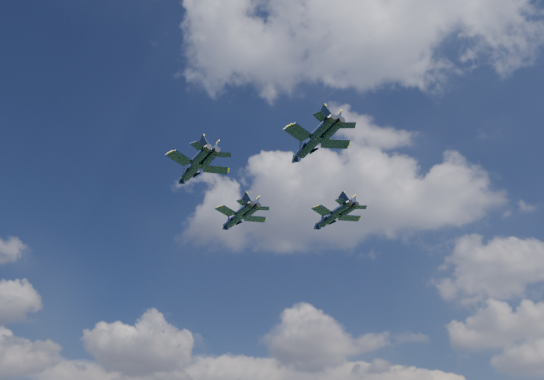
{
  "coord_description": "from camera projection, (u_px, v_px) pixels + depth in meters",
  "views": [
    {
      "loc": [
        27.12,
        -93.84,
        3.63
      ],
      "look_at": [
        0.29,
        -4.02,
        56.59
      ],
      "focal_mm": 35.0,
      "sensor_mm": 36.0,
      "label": 1
    }
  ],
  "objects": [
    {
      "name": "jet_lead",
      "position": [
        235.0,
        219.0,
        119.54
      ],
      "size": [
        14.74,
        13.72,
        3.88
      ],
      "rotation": [
        0.0,
        0.0,
        0.85
      ],
      "color": "black"
    },
    {
      "name": "jet_left",
      "position": [
        192.0,
        170.0,
        102.43
      ],
      "size": [
        15.09,
        13.96,
        3.96
      ],
      "rotation": [
        0.0,
        0.0,
        0.85
      ],
      "color": "black"
    },
    {
      "name": "jet_right",
      "position": [
        329.0,
        219.0,
        114.96
      ],
      "size": [
        13.99,
        13.61,
        3.75
      ],
      "rotation": [
        0.0,
        0.0,
        0.81
      ],
      "color": "black"
    },
    {
      "name": "jet_slot",
      "position": [
        309.0,
        145.0,
        97.02
      ],
      "size": [
        14.87,
        15.3,
        4.1
      ],
      "rotation": [
        0.0,
        0.0,
        0.76
      ],
      "color": "black"
    }
  ]
}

